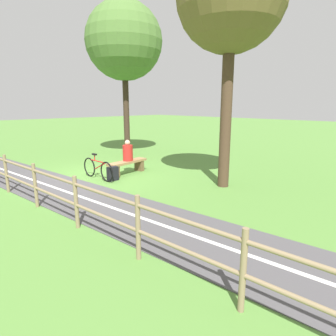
{
  "coord_description": "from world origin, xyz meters",
  "views": [
    {
      "loc": [
        4.87,
        8.37,
        2.43
      ],
      "look_at": [
        -0.44,
        3.0,
        0.72
      ],
      "focal_mm": 30.39,
      "sensor_mm": 36.0,
      "label": 1
    }
  ],
  "objects_px": {
    "person_seated": "(128,152)",
    "backpack": "(113,174)",
    "bicycle": "(98,169)",
    "tree_near_bench": "(124,42)",
    "bench": "(127,165)"
  },
  "relations": [
    {
      "from": "person_seated",
      "to": "tree_near_bench",
      "type": "relative_size",
      "value": 0.11
    },
    {
      "from": "person_seated",
      "to": "bench",
      "type": "bearing_deg",
      "value": 0.0
    },
    {
      "from": "bicycle",
      "to": "tree_near_bench",
      "type": "height_order",
      "value": "tree_near_bench"
    },
    {
      "from": "backpack",
      "to": "person_seated",
      "type": "bearing_deg",
      "value": -156.25
    },
    {
      "from": "person_seated",
      "to": "backpack",
      "type": "height_order",
      "value": "person_seated"
    },
    {
      "from": "bicycle",
      "to": "backpack",
      "type": "relative_size",
      "value": 3.67
    },
    {
      "from": "tree_near_bench",
      "to": "bicycle",
      "type": "bearing_deg",
      "value": 41.16
    },
    {
      "from": "tree_near_bench",
      "to": "backpack",
      "type": "bearing_deg",
      "value": 47.52
    },
    {
      "from": "person_seated",
      "to": "backpack",
      "type": "xyz_separation_m",
      "value": [
        0.94,
        0.41,
        -0.55
      ]
    },
    {
      "from": "bench",
      "to": "person_seated",
      "type": "height_order",
      "value": "person_seated"
    },
    {
      "from": "bicycle",
      "to": "backpack",
      "type": "xyz_separation_m",
      "value": [
        -0.24,
        0.5,
        -0.13
      ]
    },
    {
      "from": "bicycle",
      "to": "tree_near_bench",
      "type": "relative_size",
      "value": 0.24
    },
    {
      "from": "backpack",
      "to": "tree_near_bench",
      "type": "height_order",
      "value": "tree_near_bench"
    },
    {
      "from": "bench",
      "to": "bicycle",
      "type": "xyz_separation_m",
      "value": [
        1.14,
        -0.09,
        0.03
      ]
    },
    {
      "from": "backpack",
      "to": "tree_near_bench",
      "type": "distance_m",
      "value": 6.88
    }
  ]
}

